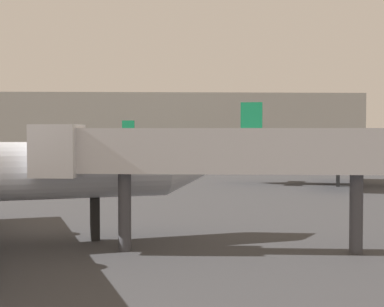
{
  "coord_description": "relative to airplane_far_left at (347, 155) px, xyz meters",
  "views": [
    {
      "loc": [
        0.22,
        -8.67,
        6.38
      ],
      "look_at": [
        3.02,
        49.99,
        4.21
      ],
      "focal_mm": 54.51,
      "sensor_mm": 36.0,
      "label": 1
    }
  ],
  "objects": [
    {
      "name": "terminal_building",
      "position": [
        -18.53,
        63.45,
        3.53
      ],
      "size": [
        76.36,
        28.0,
        14.41
      ],
      "primitive_type": "cube",
      "color": "#B7B7B2",
      "rests_on": "ground_plane"
    },
    {
      "name": "airplane_far_right",
      "position": [
        -19.2,
        31.96,
        -1.11
      ],
      "size": [
        25.83,
        17.36,
        8.42
      ],
      "rotation": [
        0.0,
        0.0,
        -0.28
      ],
      "color": "silver",
      "rests_on": "ground_plane"
    },
    {
      "name": "airplane_far_left",
      "position": [
        0.0,
        0.0,
        0.0
      ],
      "size": [
        31.71,
        19.94,
        10.06
      ],
      "rotation": [
        0.0,
        0.0,
        -0.3
      ],
      "color": "#B2BCCC",
      "rests_on": "ground_plane"
    },
    {
      "name": "jet_bridge",
      "position": [
        -19.83,
        -37.5,
        1.55
      ],
      "size": [
        19.83,
        4.25,
        6.78
      ],
      "rotation": [
        0.0,
        0.0,
        3.04
      ],
      "color": "silver",
      "rests_on": "ground_plane"
    }
  ]
}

